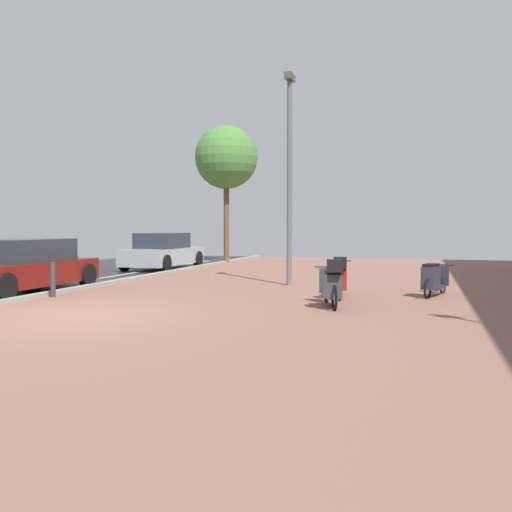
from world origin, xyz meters
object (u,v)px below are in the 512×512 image
scooter_far (433,279)px  bollard_far (53,279)px  scooter_mid (340,278)px  street_tree (226,158)px  parked_car_near (21,267)px  lamp_post (289,169)px  scooter_near (332,285)px  parked_car_far (163,252)px

scooter_far → bollard_far: size_ratio=2.03×
scooter_mid → street_tree: (-6.65, 10.79, 4.23)m
scooter_far → bollard_far: (-8.38, -2.62, 0.00)m
parked_car_near → bollard_far: size_ratio=5.07×
lamp_post → street_tree: street_tree is taller
scooter_near → bollard_far: scooter_near is taller
scooter_near → parked_car_far: 11.41m
scooter_near → parked_car_near: parked_car_near is taller
scooter_mid → bollard_far: 6.59m
scooter_near → scooter_mid: 1.51m
parked_car_near → street_tree: 12.57m
scooter_mid → parked_car_near: parked_car_near is taller
lamp_post → scooter_near: bearing=-64.9°
street_tree → parked_car_near: bearing=-95.6°
scooter_far → parked_car_far: size_ratio=0.41×
scooter_near → parked_car_far: size_ratio=0.41×
street_tree → bollard_far: bearing=-88.6°
scooter_near → lamp_post: 5.03m
scooter_near → scooter_mid: scooter_near is taller
scooter_mid → scooter_far: bearing=22.9°
scooter_far → lamp_post: size_ratio=0.29×
lamp_post → bollard_far: lamp_post is taller
parked_car_near → lamp_post: 7.41m
scooter_mid → scooter_far: 2.21m
parked_car_far → street_tree: size_ratio=0.65×
parked_car_near → street_tree: size_ratio=0.67×
scooter_near → parked_car_far: bearing=133.5°
street_tree → parked_car_far: bearing=-106.1°
parked_car_far → lamp_post: size_ratio=0.69×
scooter_mid → parked_car_near: 7.88m
parked_car_far → bollard_far: parked_car_far is taller
scooter_far → scooter_mid: bearing=-157.1°
parked_car_far → scooter_near: bearing=-46.5°
parked_car_far → scooter_far: bearing=-31.0°
scooter_near → scooter_mid: (-0.05, 1.51, -0.01)m
scooter_near → lamp_post: (-1.78, 3.82, 2.75)m
parked_car_near → lamp_post: bearing=28.9°
parked_car_far → bollard_far: size_ratio=4.90×
parked_car_far → bollard_far: 8.66m
scooter_mid → parked_car_near: (-7.81, -1.05, 0.18)m
scooter_mid → scooter_far: (2.04, 0.86, -0.04)m
parked_car_near → parked_car_far: (0.01, 7.82, 0.01)m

